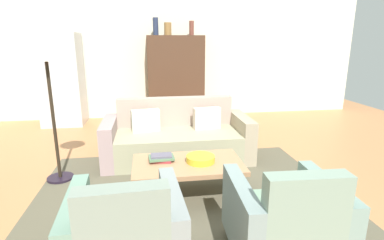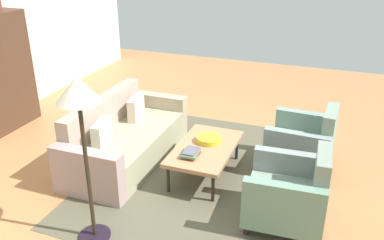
# 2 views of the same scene
# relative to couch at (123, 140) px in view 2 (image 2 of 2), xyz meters

# --- Properties ---
(ground_plane) EXTENTS (10.95, 10.95, 0.00)m
(ground_plane) POSITION_rel_couch_xyz_m (-0.07, -0.94, -0.29)
(ground_plane) COLOR #B47749
(area_rug) EXTENTS (3.40, 2.60, 0.01)m
(area_rug) POSITION_rel_couch_xyz_m (-0.00, -1.14, -0.28)
(area_rug) COLOR brown
(area_rug) RESTS_ON ground
(couch) EXTENTS (2.10, 0.90, 0.86)m
(couch) POSITION_rel_couch_xyz_m (0.00, 0.00, 0.00)
(couch) COLOR gray
(couch) RESTS_ON ground
(coffee_table) EXTENTS (1.20, 0.70, 0.40)m
(coffee_table) POSITION_rel_couch_xyz_m (-0.00, -1.19, 0.08)
(coffee_table) COLOR black
(coffee_table) RESTS_ON ground
(armchair_left) EXTENTS (0.84, 0.84, 0.88)m
(armchair_left) POSITION_rel_couch_xyz_m (-0.60, -2.35, 0.06)
(armchair_left) COLOR #2E1D23
(armchair_left) RESTS_ON ground
(armchair_right) EXTENTS (0.84, 0.84, 0.88)m
(armchair_right) POSITION_rel_couch_xyz_m (0.60, -2.35, 0.06)
(armchair_right) COLOR #3C2C20
(armchair_right) RESTS_ON ground
(fruit_bowl) EXTENTS (0.32, 0.32, 0.07)m
(fruit_bowl) POSITION_rel_couch_xyz_m (0.14, -1.19, 0.15)
(fruit_bowl) COLOR gold
(fruit_bowl) RESTS_ON coffee_table
(book_stack) EXTENTS (0.29, 0.20, 0.07)m
(book_stack) POSITION_rel_couch_xyz_m (-0.28, -1.10, 0.15)
(book_stack) COLOR maroon
(book_stack) RESTS_ON coffee_table
(floor_lamp) EXTENTS (0.40, 0.40, 1.72)m
(floor_lamp) POSITION_rel_couch_xyz_m (-1.54, -0.53, 1.16)
(floor_lamp) COLOR black
(floor_lamp) RESTS_ON ground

